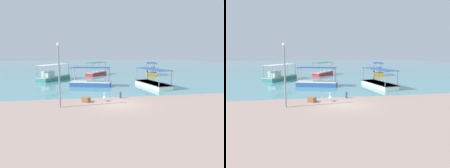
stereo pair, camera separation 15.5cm
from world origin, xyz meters
The scene contains 11 objects.
ground centered at (0.00, 0.00, 0.00)m, with size 120.00×120.00×0.00m, color gray.
harbor_water centered at (0.00, 48.00, 0.00)m, with size 110.00×90.00×0.00m, color teal.
fishing_boat_near_right centered at (-1.60, 10.47, 0.50)m, with size 5.70×3.30×2.56m.
fishing_boat_near_left centered at (6.40, 8.46, 0.48)m, with size 3.00×6.76×2.40m.
fishing_boat_far_right centered at (-7.15, 17.83, 0.61)m, with size 5.25×6.43×2.54m.
fishing_boat_outer centered at (0.66, 24.30, 0.50)m, with size 4.67×5.68×2.51m.
fishing_boat_far_left centered at (11.25, 21.91, 0.62)m, with size 2.95×4.91×2.46m.
pelican centered at (-1.08, 1.34, 0.38)m, with size 0.28×0.80×0.80m.
lamp_post centered at (-5.09, -0.22, 3.05)m, with size 0.28×0.28×5.39m.
mooring_bollard centered at (0.72, 2.46, 0.36)m, with size 0.22×0.22×0.68m.
cargo_crate centered at (-2.81, 1.35, 0.23)m, with size 0.64×0.62×0.46m, color #955E38.
Camera 1 is at (-4.00, -18.69, 4.73)m, focal length 35.00 mm.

